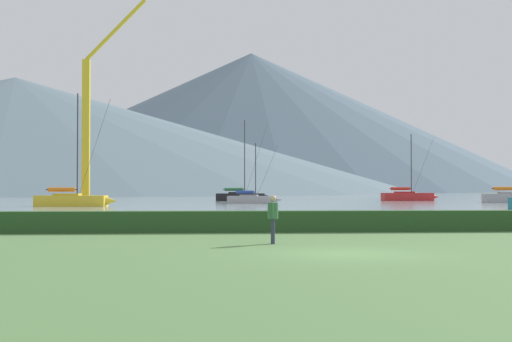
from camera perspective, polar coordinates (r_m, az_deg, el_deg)
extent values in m
plane|color=#517A42|center=(21.93, 6.81, -6.25)|extent=(1000.00, 1000.00, 0.00)
cube|color=#8C9EA3|center=(158.48, -3.11, -1.99)|extent=(320.00, 246.00, 0.00)
cube|color=#284C23|center=(32.73, 2.96, -3.82)|extent=(80.00, 1.20, 0.91)
cube|color=gray|center=(103.24, 18.67, -1.72)|extent=(3.06, 2.21, 0.76)
cylinder|color=#333338|center=(103.08, 18.33, -1.27)|extent=(3.40, 0.63, 0.13)
cylinder|color=orange|center=(103.08, 18.33, -1.27)|extent=(2.94, 0.90, 0.48)
cube|color=red|center=(115.52, 11.38, -1.93)|extent=(7.54, 2.68, 1.18)
cone|color=red|center=(116.84, 13.39, -1.91)|extent=(1.30, 1.02, 1.00)
cube|color=#A52020|center=(115.40, 11.18, -1.72)|extent=(2.81, 1.84, 0.75)
cylinder|color=#333338|center=(115.76, 11.67, 0.44)|extent=(0.15, 0.15, 9.45)
cylinder|color=#333338|center=(115.22, 10.88, -1.32)|extent=(3.38, 0.18, 0.13)
cylinder|color=red|center=(115.22, 10.88, -1.32)|extent=(2.88, 0.51, 0.47)
cylinder|color=#333338|center=(116.29, 12.51, 0.32)|extent=(3.57, 0.09, 8.99)
cube|color=gold|center=(80.28, -13.81, -2.22)|extent=(7.37, 3.02, 1.13)
cone|color=gold|center=(79.42, -10.92, -2.24)|extent=(1.31, 1.05, 0.96)
cube|color=gold|center=(80.38, -14.10, -1.92)|extent=(2.80, 1.93, 0.72)
cylinder|color=#333338|center=(80.25, -13.36, 1.79)|extent=(0.14, 0.14, 11.12)
cylinder|color=#333338|center=(80.52, -14.50, -1.37)|extent=(3.24, 0.38, 0.12)
cylinder|color=orange|center=(80.52, -14.50, -1.37)|extent=(2.78, 0.67, 0.45)
cylinder|color=#333338|center=(79.86, -12.18, 1.60)|extent=(3.42, 0.30, 10.58)
cube|color=black|center=(111.02, -1.18, -2.00)|extent=(7.34, 3.20, 1.12)
cone|color=black|center=(110.90, 0.92, -2.00)|extent=(1.32, 1.08, 0.95)
cube|color=black|center=(111.04, -1.39, -1.79)|extent=(2.81, 1.99, 0.71)
cylinder|color=#333338|center=(111.07, -0.87, 0.96)|extent=(0.14, 0.14, 11.34)
cylinder|color=#333338|center=(111.07, -1.69, -1.39)|extent=(3.20, 0.47, 0.12)
cylinder|color=#2D7542|center=(111.07, -1.69, -1.39)|extent=(2.76, 0.74, 0.45)
cylinder|color=#333338|center=(111.00, 0.00, 0.81)|extent=(3.37, 0.40, 10.78)
cube|color=#9E9EA3|center=(92.85, -0.34, -2.19)|extent=(6.12, 3.24, 0.91)
cone|color=#9E9EA3|center=(92.42, 1.70, -2.20)|extent=(1.15, 0.98, 0.78)
cube|color=gray|center=(92.90, -0.54, -1.99)|extent=(2.42, 1.84, 0.58)
cylinder|color=#333338|center=(92.79, -0.03, -0.02)|extent=(0.12, 0.12, 6.97)
cylinder|color=#333338|center=(92.97, -0.83, -1.60)|extent=(2.57, 0.68, 0.10)
cylinder|color=#2847A3|center=(92.97, -0.83, -1.60)|extent=(2.25, 0.85, 0.37)
cylinder|color=#333338|center=(92.60, 0.81, -0.12)|extent=(2.70, 0.64, 6.63)
cylinder|color=#2D3347|center=(25.53, 1.28, -4.60)|extent=(0.14, 0.14, 0.85)
cylinder|color=#2D3347|center=(25.71, 1.29, -4.58)|extent=(0.14, 0.14, 0.85)
cylinder|color=#33663D|center=(25.59, 1.29, -3.02)|extent=(0.36, 0.36, 0.55)
cylinder|color=#33663D|center=(25.35, 1.28, -2.98)|extent=(0.09, 0.09, 0.50)
cylinder|color=#33663D|center=(25.83, 1.29, -2.95)|extent=(0.09, 0.09, 0.50)
sphere|color=tan|center=(25.58, 1.29, -2.10)|extent=(0.22, 0.22, 0.22)
cube|color=#333338|center=(83.90, -12.78, -2.30)|extent=(2.00, 2.00, 0.80)
cube|color=gold|center=(84.13, -12.75, 3.13)|extent=(0.80, 0.80, 15.12)
cube|color=gold|center=(85.29, -10.57, 10.47)|extent=(6.58, 0.36, 6.93)
cone|color=slate|center=(317.48, -17.79, 2.61)|extent=(318.98, 318.98, 46.50)
cone|color=#4C6070|center=(441.74, -0.35, 3.72)|extent=(336.44, 336.44, 81.23)
cone|color=slate|center=(416.30, 0.92, 2.79)|extent=(181.46, 181.46, 63.36)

